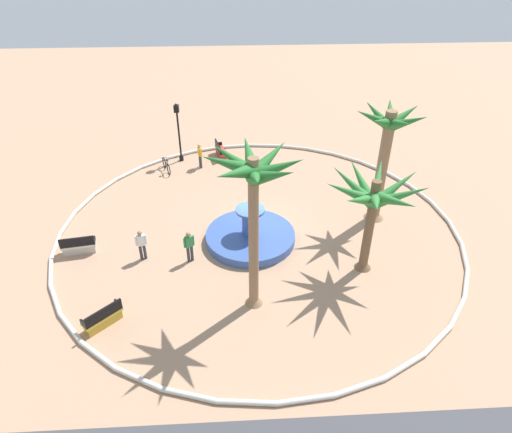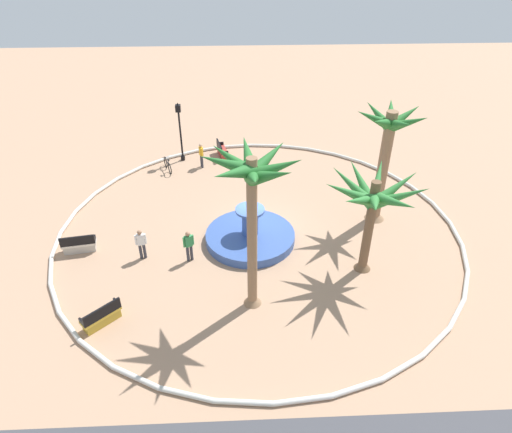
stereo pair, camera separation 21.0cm
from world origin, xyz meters
name	(u,v)px [view 2 (the right image)]	position (x,y,z in m)	size (l,w,h in m)	color
ground_plane	(258,229)	(0.00, 0.00, 0.00)	(80.00, 80.00, 0.00)	tan
plaza_curb	(258,228)	(0.00, 0.00, 0.10)	(20.44, 20.44, 0.20)	silver
fountain	(250,236)	(0.46, 0.95, 0.29)	(4.44, 4.44, 1.89)	#38569E
palm_tree_near_fountain	(387,143)	(-6.27, -0.76, 4.41)	(3.47, 3.58, 6.26)	#8E6B4C
palm_tree_by_curb	(373,199)	(-4.59, 3.32, 3.75)	(4.41, 4.42, 4.84)	brown
palm_tree_mid_plaza	(251,187)	(0.53, 5.31, 5.60)	(3.70, 3.67, 7.03)	#8E6B4C
bench_east	(102,317)	(6.51, 6.21, 0.35)	(1.51, 1.46, 1.00)	gold
bench_west	(79,245)	(8.72, 1.44, 0.35)	(1.66, 0.75, 1.00)	beige
bench_north	(222,152)	(2.02, -8.64, 0.35)	(0.85, 1.67, 1.00)	#B73D33
lamppost	(180,127)	(4.64, -8.22, 2.31)	(0.32, 0.32, 3.95)	black
bicycle_red_frame	(168,165)	(5.45, -6.75, 0.38)	(0.73, 1.62, 0.94)	black
person_cyclist_helmet	(201,154)	(3.31, -7.15, 0.92)	(0.30, 0.50, 1.64)	#33333D
person_cyclist_photo	(189,245)	(3.34, 2.36, 0.92)	(0.48, 0.33, 1.64)	#33333D
person_pedestrian_stroll	(141,243)	(5.57, 2.09, 0.90)	(0.52, 0.27, 1.60)	#33333D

